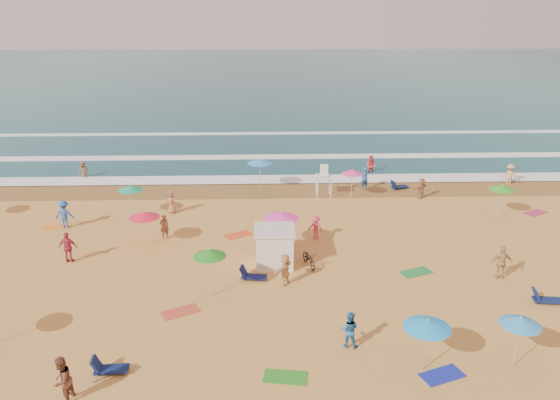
{
  "coord_description": "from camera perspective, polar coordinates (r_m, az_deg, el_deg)",
  "views": [
    {
      "loc": [
        0.7,
        -27.83,
        13.64
      ],
      "look_at": [
        1.74,
        6.0,
        1.5
      ],
      "focal_mm": 35.0,
      "sensor_mm": 36.0,
      "label": 1
    }
  ],
  "objects": [
    {
      "name": "ground",
      "position": [
        31.0,
        -2.9,
        -6.4
      ],
      "size": [
        220.0,
        220.0,
        0.0
      ],
      "primitive_type": "plane",
      "color": "gold",
      "rests_on": "ground"
    },
    {
      "name": "ocean",
      "position": [
        112.66,
        -2.17,
        12.77
      ],
      "size": [
        220.0,
        140.0,
        0.18
      ],
      "primitive_type": "cube",
      "color": "#0C4756",
      "rests_on": "ground"
    },
    {
      "name": "wet_sand",
      "position": [
        42.58,
        -2.62,
        1.04
      ],
      "size": [
        220.0,
        220.0,
        0.0
      ],
      "primitive_type": "plane",
      "color": "olive",
      "rests_on": "ground"
    },
    {
      "name": "surf_foam",
      "position": [
        50.98,
        -2.5,
        4.31
      ],
      "size": [
        200.0,
        18.7,
        0.05
      ],
      "color": "white",
      "rests_on": "ground"
    },
    {
      "name": "cabana",
      "position": [
        30.21,
        -0.58,
        -5.0
      ],
      "size": [
        2.0,
        2.0,
        2.0
      ],
      "primitive_type": "cube",
      "color": "white",
      "rests_on": "ground"
    },
    {
      "name": "cabana_roof",
      "position": [
        29.78,
        -0.58,
        -3.15
      ],
      "size": [
        2.2,
        2.2,
        0.12
      ],
      "primitive_type": "cube",
      "color": "silver",
      "rests_on": "cabana"
    },
    {
      "name": "bicycle",
      "position": [
        30.27,
        3.06,
        -6.11
      ],
      "size": [
        1.07,
        1.86,
        0.92
      ],
      "primitive_type": "imported",
      "rotation": [
        0.0,
        0.0,
        0.28
      ],
      "color": "black",
      "rests_on": "ground"
    },
    {
      "name": "lifeguard_stand",
      "position": [
        41.05,
        4.59,
        1.81
      ],
      "size": [
        1.2,
        1.2,
        2.1
      ],
      "primitive_type": null,
      "color": "white",
      "rests_on": "ground"
    },
    {
      "name": "beach_umbrellas",
      "position": [
        30.19,
        -6.2,
        -2.69
      ],
      "size": [
        64.97,
        27.4,
        0.71
      ],
      "color": "#FE9D15",
      "rests_on": "ground"
    },
    {
      "name": "loungers",
      "position": [
        31.3,
        14.61,
        -6.45
      ],
      "size": [
        49.86,
        23.05,
        0.34
      ],
      "color": "#0F1C4E",
      "rests_on": "ground"
    },
    {
      "name": "towels",
      "position": [
        27.89,
        -5.05,
        -9.59
      ],
      "size": [
        47.29,
        19.74,
        0.03
      ],
      "color": "#D54F1A",
      "rests_on": "ground"
    },
    {
      "name": "beachgoers",
      "position": [
        34.37,
        -3.67,
        -2.22
      ],
      "size": [
        48.74,
        29.13,
        2.11
      ],
      "color": "tan",
      "rests_on": "ground"
    }
  ]
}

